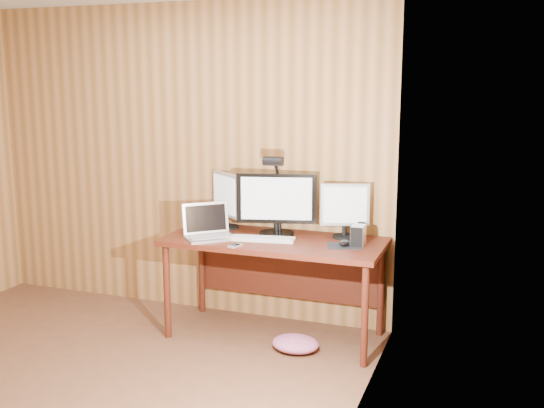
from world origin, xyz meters
The scene contains 14 objects.
room_shell centered at (0.00, 0.00, 1.25)m, with size 4.00×4.00×4.00m.
desk centered at (0.93, 1.70, 0.63)m, with size 1.60×0.70×0.75m.
monitor_center centered at (0.90, 1.76, 0.99)m, with size 0.59×0.26×0.46m.
monitor_left centered at (0.46, 1.83, 0.99)m, with size 0.33×0.27×0.44m.
monitor_right centered at (1.40, 1.83, 0.97)m, with size 0.35×0.17×0.41m.
laptop centered at (0.46, 1.51, 0.81)m, with size 0.44×0.43×0.25m.
keyboard centered at (0.86, 1.57, 0.76)m, with size 0.49×0.22×0.02m.
mousepad centered at (1.46, 1.61, 0.75)m, with size 0.24×0.20×0.00m, color black.
mouse centered at (1.46, 1.61, 0.77)m, with size 0.07×0.12×0.04m, color black.
hard_drive centered at (1.54, 1.66, 0.82)m, with size 0.09×0.13×0.14m.
phone centered at (0.75, 1.33, 0.76)m, with size 0.08×0.12×0.02m.
speaker centered at (1.53, 1.81, 0.82)m, with size 0.06×0.06×0.13m, color black.
desk_lamp centered at (0.90, 1.76, 1.14)m, with size 0.15×0.21×0.64m.
fabric_pile centered at (1.16, 1.42, 0.05)m, with size 0.34×0.28×0.11m, color #C7608B, non-canonical shape.
Camera 1 is at (2.45, -2.61, 1.88)m, focal length 42.00 mm.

